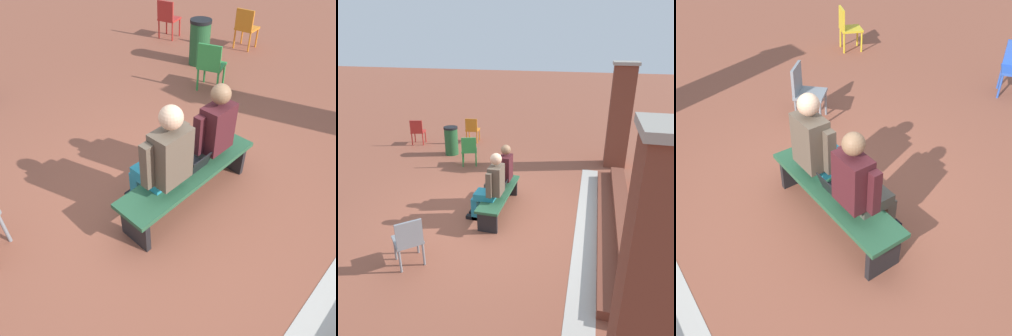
{
  "view_description": "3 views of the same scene",
  "coord_description": "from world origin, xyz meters",
  "views": [
    {
      "loc": [
        1.86,
        1.76,
        2.75
      ],
      "look_at": [
        0.3,
        0.27,
        0.9
      ],
      "focal_mm": 35.0,
      "sensor_mm": 36.0,
      "label": 1
    },
    {
      "loc": [
        5.53,
        1.76,
        3.36
      ],
      "look_at": [
        -0.1,
        0.27,
        1.02
      ],
      "focal_mm": 35.0,
      "sensor_mm": 36.0,
      "label": 2
    },
    {
      "loc": [
        -2.71,
        1.76,
        3.06
      ],
      "look_at": [
        -0.25,
        0.01,
        0.71
      ],
      "focal_mm": 42.0,
      "sensor_mm": 36.0,
      "label": 3
    }
  ],
  "objects": [
    {
      "name": "plastic_chair_foreground",
      "position": [
        -2.5,
        -1.42,
        0.48
      ],
      "size": [
        0.54,
        0.54,
        0.84
      ],
      "color": "#2D893D",
      "rests_on": "ground"
    },
    {
      "name": "laptop",
      "position": [
        -0.27,
        0.11,
        0.5
      ],
      "size": [
        0.32,
        0.29,
        0.21
      ],
      "color": "black",
      "rests_on": "bench"
    },
    {
      "name": "plastic_chair_far_left",
      "position": [
        -3.89,
        -3.77,
        0.48
      ],
      "size": [
        0.51,
        0.51,
        0.84
      ],
      "color": "red",
      "rests_on": "ground"
    },
    {
      "name": "person_student",
      "position": [
        -0.58,
        0.03,
        0.71
      ],
      "size": [
        0.53,
        0.67,
        1.33
      ],
      "color": "#4C473D",
      "rests_on": "ground"
    },
    {
      "name": "bench",
      "position": [
        -0.21,
        0.1,
        0.35
      ],
      "size": [
        1.8,
        0.44,
        0.45
      ],
      "color": "#285638",
      "rests_on": "ground"
    },
    {
      "name": "plastic_chair_by_pillar",
      "position": [
        -4.57,
        -2.1,
        0.48
      ],
      "size": [
        0.46,
        0.46,
        0.84
      ],
      "color": "orange",
      "rests_on": "ground"
    },
    {
      "name": "person_adult",
      "position": [
        0.13,
        0.03,
        0.74
      ],
      "size": [
        0.57,
        0.72,
        1.39
      ],
      "color": "teal",
      "rests_on": "ground"
    },
    {
      "name": "litter_bin",
      "position": [
        -3.26,
        -2.29,
        0.43
      ],
      "size": [
        0.42,
        0.42,
        0.86
      ],
      "color": "#23562D",
      "rests_on": "ground"
    },
    {
      "name": "ground_plane",
      "position": [
        0.0,
        0.0,
        0.0
      ],
      "size": [
        60.0,
        60.0,
        0.0
      ],
      "primitive_type": "plane",
      "color": "brown"
    }
  ]
}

